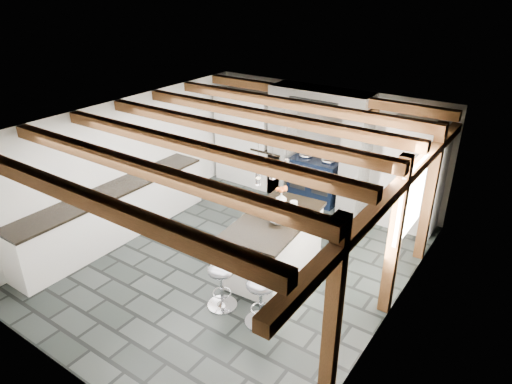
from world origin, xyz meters
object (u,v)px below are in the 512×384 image
Objects in this scene: bar_stool_near at (261,292)px; bar_stool_far at (222,278)px; range_cooker at (316,179)px; kitchen_island at (275,243)px.

bar_stool_near is 1.03× the size of bar_stool_far.
kitchen_island reaches higher than range_cooker.
range_cooker reaches higher than bar_stool_far.
range_cooker is 2.60m from kitchen_island.
bar_stool_far is (-0.63, -0.02, -0.01)m from bar_stool_near.
kitchen_island is at bearing 97.78° from bar_stool_far.
bar_stool_far is (0.52, -3.71, 0.01)m from range_cooker.
bar_stool_far is at bearing -81.97° from range_cooker.
range_cooker is at bearing 110.54° from bar_stool_far.
kitchen_island is (0.62, -2.52, -0.01)m from range_cooker.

